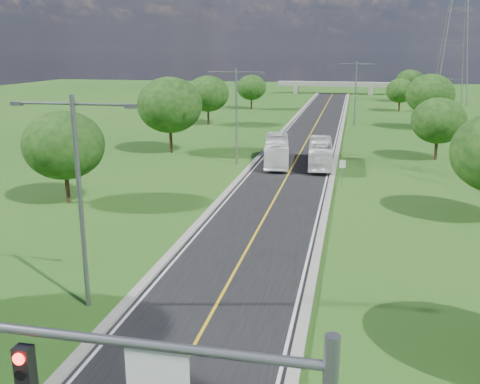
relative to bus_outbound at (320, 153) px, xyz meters
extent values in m
plane|color=#225618|center=(-2.76, 14.29, -1.42)|extent=(260.00, 260.00, 0.00)
cube|color=black|center=(-2.76, 20.29, -1.39)|extent=(8.00, 150.00, 0.06)
cube|color=gray|center=(-7.01, 20.29, -1.31)|extent=(0.50, 150.00, 0.22)
cube|color=gray|center=(1.49, 20.29, -1.31)|extent=(0.50, 150.00, 0.22)
cylinder|color=slate|center=(-1.16, -46.71, 5.18)|extent=(8.40, 0.20, 0.20)
cube|color=black|center=(-2.96, -46.71, 4.28)|extent=(0.35, 0.28, 1.05)
cylinder|color=#FF140C|center=(-2.96, -46.87, 4.63)|extent=(0.24, 0.06, 0.24)
cube|color=white|center=(-0.16, -46.71, 4.58)|extent=(1.25, 0.06, 1.00)
cylinder|color=slate|center=(2.44, -7.71, -0.22)|extent=(0.08, 0.08, 2.40)
cube|color=white|center=(2.44, -7.74, 0.58)|extent=(0.55, 0.04, 0.70)
cube|color=gray|center=(-12.76, 94.29, -0.42)|extent=(1.20, 3.00, 2.00)
cube|color=gray|center=(7.24, 94.29, -0.42)|extent=(1.20, 3.00, 2.00)
cube|color=gray|center=(-2.76, 94.29, 1.18)|extent=(30.00, 3.00, 1.20)
cylinder|color=slate|center=(-8.76, -33.71, 3.58)|extent=(0.22, 0.22, 10.00)
cylinder|color=slate|center=(-10.16, -33.71, 8.18)|extent=(2.80, 0.12, 0.12)
cylinder|color=slate|center=(-7.36, -33.71, 8.18)|extent=(2.80, 0.12, 0.12)
cube|color=slate|center=(-11.46, -33.71, 8.13)|extent=(0.50, 0.25, 0.18)
cube|color=slate|center=(-6.06, -33.71, 8.13)|extent=(0.50, 0.25, 0.18)
cylinder|color=slate|center=(-8.76, -0.71, 3.58)|extent=(0.22, 0.22, 10.00)
cylinder|color=slate|center=(-10.16, -0.71, 8.18)|extent=(2.80, 0.12, 0.12)
cylinder|color=slate|center=(-7.36, -0.71, 8.18)|extent=(2.80, 0.12, 0.12)
cube|color=slate|center=(-11.46, -0.71, 8.13)|extent=(0.50, 0.25, 0.18)
cube|color=slate|center=(-6.06, -0.71, 8.13)|extent=(0.50, 0.25, 0.18)
cylinder|color=slate|center=(3.24, 32.29, 3.58)|extent=(0.22, 0.22, 10.00)
cylinder|color=slate|center=(1.84, 32.29, 8.18)|extent=(2.80, 0.12, 0.12)
cylinder|color=slate|center=(4.64, 32.29, 8.18)|extent=(2.80, 0.12, 0.12)
cube|color=slate|center=(0.54, 32.29, 8.13)|extent=(0.50, 0.25, 0.18)
cube|color=slate|center=(5.94, 32.29, 8.13)|extent=(0.50, 0.25, 0.18)
cylinder|color=black|center=(-18.76, -17.71, -0.07)|extent=(0.36, 0.36, 2.70)
ellipsoid|color=#0F330E|center=(-18.76, -17.71, 3.23)|extent=(6.30, 6.30, 5.36)
cylinder|color=black|center=(-17.76, 4.29, 0.20)|extent=(0.36, 0.36, 3.24)
ellipsoid|color=#0F330E|center=(-17.76, 4.29, 4.16)|extent=(7.56, 7.56, 6.43)
cylinder|color=black|center=(-19.76, 28.29, 0.02)|extent=(0.36, 0.36, 2.88)
ellipsoid|color=#0F330E|center=(-19.76, 28.29, 3.54)|extent=(6.72, 6.72, 5.71)
cylinder|color=black|center=(-17.26, 52.29, -0.16)|extent=(0.36, 0.36, 2.52)
ellipsoid|color=#0F330E|center=(-17.26, 52.29, 2.92)|extent=(5.88, 5.88, 5.00)
cylinder|color=black|center=(12.24, 6.29, -0.16)|extent=(0.36, 0.36, 2.52)
ellipsoid|color=#0F330E|center=(12.24, 6.29, 2.92)|extent=(5.88, 5.88, 5.00)
cylinder|color=black|center=(14.24, 30.29, 0.11)|extent=(0.36, 0.36, 3.06)
ellipsoid|color=#0F330E|center=(14.24, 30.29, 3.85)|extent=(7.14, 7.14, 6.07)
cylinder|color=black|center=(11.74, 54.29, -0.25)|extent=(0.36, 0.36, 2.34)
ellipsoid|color=#0F330E|center=(11.74, 54.29, 2.61)|extent=(5.46, 5.46, 4.64)
cylinder|color=black|center=(15.24, 74.29, -0.07)|extent=(0.36, 0.36, 2.70)
ellipsoid|color=#0F330E|center=(15.24, 74.29, 3.23)|extent=(6.30, 6.30, 5.36)
imported|color=white|center=(0.00, 0.00, 0.00)|extent=(2.92, 9.91, 2.72)
imported|color=white|center=(-4.61, 0.32, 0.06)|extent=(3.76, 10.45, 2.85)
camera|label=1|loc=(3.19, -54.98, 10.49)|focal=40.00mm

